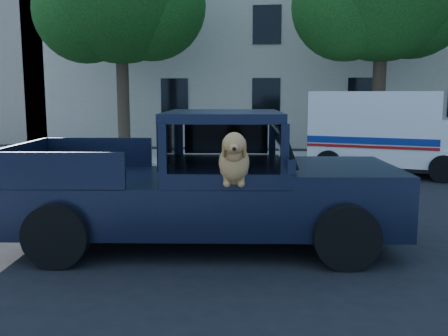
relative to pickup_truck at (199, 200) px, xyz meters
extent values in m
plane|color=black|center=(-0.66, 0.55, -0.70)|extent=(120.00, 120.00, 0.00)
cube|color=gray|center=(-0.66, 9.75, -0.63)|extent=(60.00, 4.00, 0.15)
cylinder|color=#332619|center=(-4.66, 10.15, 1.50)|extent=(0.44, 0.44, 4.40)
sphere|color=black|center=(-5.86, 9.85, 4.50)|extent=(3.60, 3.60, 3.60)
sphere|color=black|center=(-3.66, 10.45, 4.80)|extent=(4.00, 4.00, 4.00)
cylinder|color=#332619|center=(4.34, 10.15, 1.50)|extent=(0.44, 0.44, 4.40)
sphere|color=black|center=(3.14, 9.85, 4.50)|extent=(3.60, 3.60, 3.60)
cube|color=beige|center=(2.34, 17.05, 3.80)|extent=(26.00, 6.00, 9.00)
cube|color=black|center=(0.09, 0.04, 0.00)|extent=(6.03, 2.89, 0.74)
cube|color=black|center=(2.15, 0.27, 0.46)|extent=(1.92, 2.41, 0.18)
cube|color=black|center=(0.37, 0.07, 1.31)|extent=(1.97, 2.33, 0.13)
cube|color=black|center=(1.27, 0.17, 0.92)|extent=(0.50, 1.94, 0.63)
cube|color=black|center=(0.65, -0.41, 0.21)|extent=(0.68, 0.68, 0.43)
cube|color=black|center=(1.42, -1.22, 0.73)|extent=(0.12, 0.07, 0.18)
cube|color=silver|center=(4.27, 7.56, -0.13)|extent=(4.76, 3.04, 0.52)
cube|color=silver|center=(3.87, 7.67, 0.92)|extent=(3.95, 2.83, 1.57)
cube|color=navy|center=(3.61, 6.69, 0.34)|extent=(3.45, 0.92, 0.19)
cube|color=#9E0F0F|center=(3.61, 6.69, 0.18)|extent=(3.45, 0.92, 0.07)
camera|label=1|loc=(1.39, -7.51, 1.65)|focal=40.00mm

